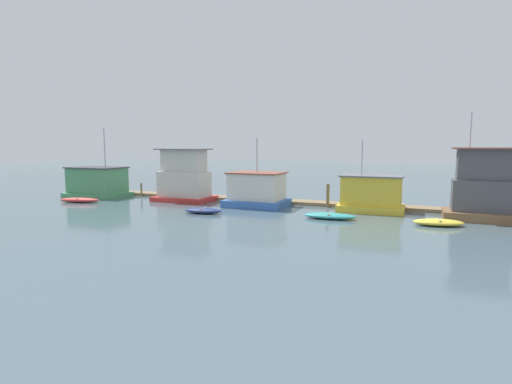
{
  "coord_description": "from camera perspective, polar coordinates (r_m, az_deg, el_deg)",
  "views": [
    {
      "loc": [
        13.38,
        -33.79,
        5.58
      ],
      "look_at": [
        0.0,
        -1.0,
        1.4
      ],
      "focal_mm": 28.0,
      "sensor_mm": 36.0,
      "label": 1
    }
  ],
  "objects": [
    {
      "name": "ground_plane",
      "position": [
        36.77,
        0.59,
        -2.0
      ],
      "size": [
        200.0,
        200.0,
        0.0
      ],
      "primitive_type": "plane",
      "color": "#475B66"
    },
    {
      "name": "dock_walkway",
      "position": [
        39.23,
        2.03,
        -1.23
      ],
      "size": [
        51.0,
        1.92,
        0.3
      ],
      "primitive_type": "cube",
      "color": "#846B4C",
      "rests_on": "ground_plane"
    },
    {
      "name": "houseboat_green",
      "position": [
        46.56,
        -21.72,
        1.29
      ],
      "size": [
        6.33,
        4.18,
        7.4
      ],
      "color": "#4C9360",
      "rests_on": "ground_plane"
    },
    {
      "name": "houseboat_red",
      "position": [
        40.53,
        -10.22,
        1.94
      ],
      "size": [
        5.73,
        3.81,
        5.22
      ],
      "color": "red",
      "rests_on": "ground_plane"
    },
    {
      "name": "houseboat_blue",
      "position": [
        36.3,
        0.15,
        0.23
      ],
      "size": [
        5.37,
        4.19,
        6.22
      ],
      "color": "#3866B7",
      "rests_on": "ground_plane"
    },
    {
      "name": "houseboat_yellow",
      "position": [
        34.8,
        16.13,
        -0.32
      ],
      "size": [
        5.36,
        3.2,
        5.98
      ],
      "color": "gold",
      "rests_on": "ground_plane"
    },
    {
      "name": "houseboat_brown",
      "position": [
        33.91,
        29.82,
        0.22
      ],
      "size": [
        5.4,
        3.24,
        7.97
      ],
      "color": "brown",
      "rests_on": "ground_plane"
    },
    {
      "name": "dinghy_red",
      "position": [
        42.52,
        -23.89,
        -1.06
      ],
      "size": [
        4.09,
        2.1,
        0.49
      ],
      "color": "red",
      "rests_on": "ground_plane"
    },
    {
      "name": "dinghy_navy",
      "position": [
        32.99,
        -7.55,
        -2.64
      ],
      "size": [
        3.3,
        1.72,
        0.47
      ],
      "color": "navy",
      "rests_on": "ground_plane"
    },
    {
      "name": "dinghy_teal",
      "position": [
        30.83,
        10.48,
        -3.37
      ],
      "size": [
        3.98,
        1.7,
        0.46
      ],
      "color": "teal",
      "rests_on": "ground_plane"
    },
    {
      "name": "dinghy_yellow",
      "position": [
        30.52,
        24.6,
        -3.96
      ],
      "size": [
        3.53,
        2.04,
        0.48
      ],
      "color": "yellow",
      "rests_on": "ground_plane"
    },
    {
      "name": "mooring_post_far_right",
      "position": [
        36.32,
        10.23,
        -0.54
      ],
      "size": [
        0.29,
        0.29,
        2.1
      ],
      "primitive_type": "cylinder",
      "color": "brown",
      "rests_on": "ground_plane"
    },
    {
      "name": "mooring_post_near_left",
      "position": [
        45.22,
        -16.05,
        0.31
      ],
      "size": [
        0.2,
        0.2,
        1.46
      ],
      "primitive_type": "cylinder",
      "color": "#846B4C",
      "rests_on": "ground_plane"
    },
    {
      "name": "mooring_post_far_left",
      "position": [
        36.03,
        31.03,
        -1.75
      ],
      "size": [
        0.28,
        0.28,
        1.74
      ],
      "primitive_type": "cylinder",
      "color": "brown",
      "rests_on": "ground_plane"
    }
  ]
}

